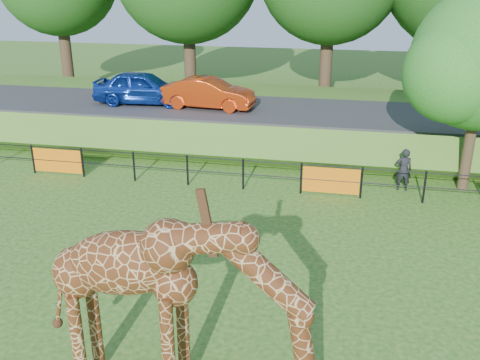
{
  "coord_description": "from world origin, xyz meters",
  "views": [
    {
      "loc": [
        3.34,
        -8.92,
        7.07
      ],
      "look_at": [
        0.74,
        3.8,
        2.0
      ],
      "focal_mm": 40.0,
      "sensor_mm": 36.0,
      "label": 1
    }
  ],
  "objects": [
    {
      "name": "car_red",
      "position": [
        -2.66,
        13.6,
        2.09
      ],
      "size": [
        4.16,
        1.75,
        1.34
      ],
      "primitive_type": "imported",
      "rotation": [
        0.0,
        0.0,
        1.49
      ],
      "color": "#BD340D",
      "rests_on": "road"
    },
    {
      "name": "ground",
      "position": [
        0.0,
        0.0,
        0.0
      ],
      "size": [
        90.0,
        90.0,
        0.0
      ],
      "primitive_type": "plane",
      "color": "#1F5214",
      "rests_on": "ground"
    },
    {
      "name": "embankment",
      "position": [
        0.0,
        15.5,
        0.65
      ],
      "size": [
        40.0,
        9.0,
        1.3
      ],
      "primitive_type": "cube",
      "color": "#1F5214",
      "rests_on": "ground"
    },
    {
      "name": "road",
      "position": [
        0.0,
        14.0,
        1.36
      ],
      "size": [
        40.0,
        5.0,
        0.12
      ],
      "primitive_type": "cube",
      "color": "#323335",
      "rests_on": "embankment"
    },
    {
      "name": "car_blue",
      "position": [
        -5.81,
        13.82,
        2.17
      ],
      "size": [
        4.5,
        2.1,
        1.49
      ],
      "primitive_type": "imported",
      "rotation": [
        0.0,
        0.0,
        1.65
      ],
      "color": "#143AA6",
      "rests_on": "road"
    },
    {
      "name": "giraffe",
      "position": [
        0.92,
        -1.79,
        1.8
      ],
      "size": [
        5.09,
        1.31,
        3.6
      ],
      "primitive_type": null,
      "rotation": [
        0.0,
        0.0,
        -0.08
      ],
      "color": "#502710",
      "rests_on": "ground"
    },
    {
      "name": "perimeter_fence",
      "position": [
        0.0,
        8.0,
        0.55
      ],
      "size": [
        28.07,
        0.1,
        1.1
      ],
      "primitive_type": null,
      "color": "black",
      "rests_on": "ground"
    },
    {
      "name": "visitor",
      "position": [
        5.41,
        9.02,
        0.75
      ],
      "size": [
        0.57,
        0.4,
        1.49
      ],
      "primitive_type": "imported",
      "rotation": [
        0.0,
        0.0,
        3.22
      ],
      "color": "black",
      "rests_on": "ground"
    }
  ]
}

